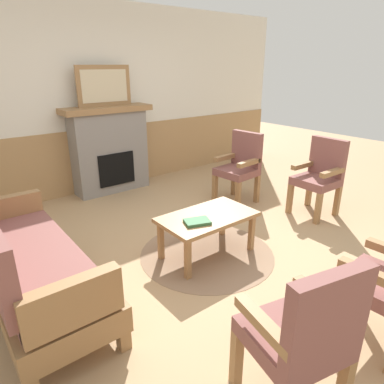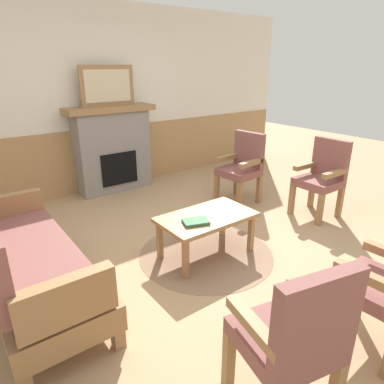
{
  "view_description": "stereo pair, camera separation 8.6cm",
  "coord_description": "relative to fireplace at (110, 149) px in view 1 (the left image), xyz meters",
  "views": [
    {
      "loc": [
        -2.14,
        -2.36,
        1.85
      ],
      "look_at": [
        0.0,
        0.35,
        0.55
      ],
      "focal_mm": 31.87,
      "sensor_mm": 36.0,
      "label": 1
    },
    {
      "loc": [
        -2.07,
        -2.41,
        1.85
      ],
      "look_at": [
        0.0,
        0.35,
        0.55
      ],
      "focal_mm": 31.87,
      "sensor_mm": 36.0,
      "label": 2
    }
  ],
  "objects": [
    {
      "name": "ground_plane",
      "position": [
        0.0,
        -2.35,
        -0.65
      ],
      "size": [
        14.0,
        14.0,
        0.0
      ],
      "primitive_type": "plane",
      "color": "tan"
    },
    {
      "name": "wall_back",
      "position": [
        0.0,
        0.25,
        0.66
      ],
      "size": [
        7.2,
        0.14,
        2.7
      ],
      "color": "silver",
      "rests_on": "ground_plane"
    },
    {
      "name": "fireplace",
      "position": [
        0.0,
        0.0,
        0.0
      ],
      "size": [
        1.3,
        0.44,
        1.28
      ],
      "color": "gray",
      "rests_on": "ground_plane"
    },
    {
      "name": "framed_picture",
      "position": [
        0.0,
        0.0,
        0.91
      ],
      "size": [
        0.8,
        0.04,
        0.56
      ],
      "color": "olive",
      "rests_on": "fireplace"
    },
    {
      "name": "couch",
      "position": [
        -1.72,
        -2.13,
        -0.26
      ],
      "size": [
        0.7,
        1.8,
        0.98
      ],
      "color": "olive",
      "rests_on": "ground_plane"
    },
    {
      "name": "coffee_table",
      "position": [
        -0.1,
        -2.38,
        -0.27
      ],
      "size": [
        0.96,
        0.56,
        0.44
      ],
      "color": "olive",
      "rests_on": "ground_plane"
    },
    {
      "name": "round_rug",
      "position": [
        -0.1,
        -2.38,
        -0.65
      ],
      "size": [
        1.38,
        1.38,
        0.01
      ],
      "primitive_type": "cylinder",
      "color": "#896B51",
      "rests_on": "ground_plane"
    },
    {
      "name": "book_on_table",
      "position": [
        -0.3,
        -2.45,
        -0.2
      ],
      "size": [
        0.28,
        0.23,
        0.03
      ],
      "primitive_type": "cube",
      "rotation": [
        0.0,
        0.0,
        -0.34
      ],
      "color": "#33663D",
      "rests_on": "coffee_table"
    },
    {
      "name": "armchair_near_fireplace",
      "position": [
        1.22,
        -1.54,
        -0.11
      ],
      "size": [
        0.52,
        0.52,
        0.98
      ],
      "color": "olive",
      "rests_on": "ground_plane"
    },
    {
      "name": "armchair_by_window_left",
      "position": [
        1.71,
        -2.47,
        -0.11
      ],
      "size": [
        0.49,
        0.49,
        0.98
      ],
      "color": "olive",
      "rests_on": "ground_plane"
    },
    {
      "name": "armchair_front_center",
      "position": [
        -0.82,
        -3.97,
        -0.11
      ],
      "size": [
        0.57,
        0.57,
        0.98
      ],
      "color": "olive",
      "rests_on": "ground_plane"
    }
  ]
}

